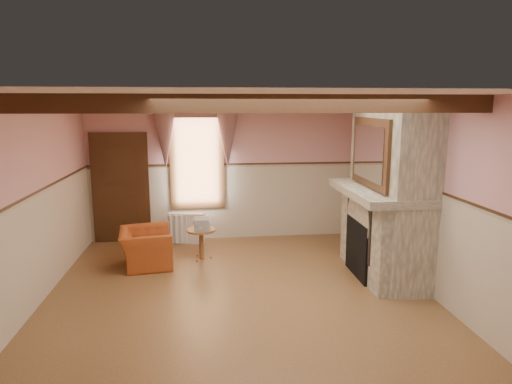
{
  "coord_description": "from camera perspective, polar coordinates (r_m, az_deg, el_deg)",
  "views": [
    {
      "loc": [
        -0.44,
        -6.11,
        2.68
      ],
      "look_at": [
        0.34,
        0.8,
        1.36
      ],
      "focal_mm": 32.0,
      "sensor_mm": 36.0,
      "label": 1
    }
  ],
  "objects": [
    {
      "name": "ceiling_beam_back",
      "position": [
        7.32,
        -3.01,
        10.9
      ],
      "size": [
        5.5,
        0.18,
        0.2
      ],
      "primitive_type": "cube",
      "color": "black",
      "rests_on": "ceiling"
    },
    {
      "name": "window_drapes",
      "position": [
        9.0,
        -7.49,
        7.94
      ],
      "size": [
        1.3,
        0.14,
        1.4
      ],
      "primitive_type": "cube",
      "color": "gray",
      "rests_on": "wall_back"
    },
    {
      "name": "book_stack",
      "position": [
        8.02,
        -6.81,
        -3.97
      ],
      "size": [
        0.26,
        0.32,
        0.2
      ],
      "primitive_type": "cube",
      "rotation": [
        0.0,
        0.0,
        -0.01
      ],
      "color": "#B7AD8C",
      "rests_on": "side_table"
    },
    {
      "name": "side_table",
      "position": [
        8.15,
        -6.85,
        -6.49
      ],
      "size": [
        0.63,
        0.63,
        0.55
      ],
      "primitive_type": "cylinder",
      "rotation": [
        0.0,
        0.0,
        0.3
      ],
      "color": "brown",
      "rests_on": "floor"
    },
    {
      "name": "radiator",
      "position": [
        9.13,
        -8.68,
        -4.47
      ],
      "size": [
        0.72,
        0.31,
        0.6
      ],
      "primitive_type": "cube",
      "rotation": [
        0.0,
        0.0,
        -0.19
      ],
      "color": "silver",
      "rests_on": "floor"
    },
    {
      "name": "mantel",
      "position": [
        7.35,
        15.15,
        0.03
      ],
      "size": [
        1.05,
        2.05,
        0.12
      ],
      "primitive_type": "cube",
      "color": "gray",
      "rests_on": "fireplace"
    },
    {
      "name": "chair_rail",
      "position": [
        6.24,
        -2.24,
        -0.15
      ],
      "size": [
        5.5,
        6.0,
        0.08
      ],
      "primitive_type": null,
      "color": "black",
      "rests_on": "wainscot"
    },
    {
      "name": "candle_red",
      "position": [
        6.71,
        17.31,
        0.14
      ],
      "size": [
        0.06,
        0.06,
        0.16
      ],
      "primitive_type": "cylinder",
      "color": "#B41816",
      "rests_on": "mantel"
    },
    {
      "name": "jar_yellow",
      "position": [
        7.15,
        15.77,
        0.69
      ],
      "size": [
        0.06,
        0.06,
        0.12
      ],
      "primitive_type": "cylinder",
      "color": "yellow",
      "rests_on": "mantel"
    },
    {
      "name": "window",
      "position": [
        9.14,
        -7.39,
        4.21
      ],
      "size": [
        1.06,
        0.08,
        2.02
      ],
      "primitive_type": "cube",
      "color": "white",
      "rests_on": "wall_back"
    },
    {
      "name": "wall_right",
      "position": [
        7.01,
        20.79,
        -0.47
      ],
      "size": [
        0.02,
        6.0,
        2.8
      ],
      "primitive_type": "cube",
      "color": "#CD8E90",
      "rests_on": "floor"
    },
    {
      "name": "bowl",
      "position": [
        7.26,
        15.4,
        0.73
      ],
      "size": [
        0.35,
        0.35,
        0.09
      ],
      "primitive_type": "imported",
      "color": "brown",
      "rests_on": "mantel"
    },
    {
      "name": "wall_left",
      "position": [
        6.65,
        -26.57,
        -1.48
      ],
      "size": [
        0.02,
        6.0,
        2.8
      ],
      "primitive_type": "cube",
      "color": "#CD8E90",
      "rests_on": "floor"
    },
    {
      "name": "fireplace",
      "position": [
        7.41,
        16.46,
        0.37
      ],
      "size": [
        0.85,
        2.0,
        2.8
      ],
      "primitive_type": "cube",
      "color": "gray",
      "rests_on": "floor"
    },
    {
      "name": "firebox",
      "position": [
        7.48,
        13.05,
        -6.87
      ],
      "size": [
        0.2,
        0.95,
        0.9
      ],
      "primitive_type": "cube",
      "color": "black",
      "rests_on": "floor"
    },
    {
      "name": "oil_lamp",
      "position": [
        7.88,
        13.59,
        2.29
      ],
      "size": [
        0.11,
        0.11,
        0.28
      ],
      "primitive_type": "cylinder",
      "color": "gold",
      "rests_on": "mantel"
    },
    {
      "name": "ceiling_beam_front",
      "position": [
        4.93,
        -1.29,
        10.98
      ],
      "size": [
        5.5,
        0.18,
        0.2
      ],
      "primitive_type": "cube",
      "color": "black",
      "rests_on": "ceiling"
    },
    {
      "name": "wall_back",
      "position": [
        9.21,
        -3.61,
        2.76
      ],
      "size": [
        5.5,
        0.02,
        2.8
      ],
      "primitive_type": "cube",
      "color": "#CD8E90",
      "rests_on": "floor"
    },
    {
      "name": "overmantel_mirror",
      "position": [
        7.2,
        14.01,
        4.78
      ],
      "size": [
        0.06,
        1.44,
        1.04
      ],
      "primitive_type": "cube",
      "color": "silver",
      "rests_on": "fireplace"
    },
    {
      "name": "ceiling",
      "position": [
        6.13,
        -2.33,
        11.87
      ],
      "size": [
        5.5,
        6.0,
        0.01
      ],
      "primitive_type": "cube",
      "color": "silver",
      "rests_on": "wall_back"
    },
    {
      "name": "wainscot",
      "position": [
        6.42,
        -2.19,
        -6.74
      ],
      "size": [
        5.5,
        6.0,
        1.5
      ],
      "primitive_type": null,
      "color": "#BEAC98",
      "rests_on": "floor"
    },
    {
      "name": "floor",
      "position": [
        6.69,
        -2.14,
        -12.88
      ],
      "size": [
        5.5,
        6.0,
        0.01
      ],
      "primitive_type": "cube",
      "color": "brown",
      "rests_on": "ground"
    },
    {
      "name": "armchair",
      "position": [
        7.99,
        -13.59,
        -6.78
      ],
      "size": [
        0.97,
        1.07,
        0.63
      ],
      "primitive_type": "imported",
      "rotation": [
        0.0,
        0.0,
        1.71
      ],
      "color": "#994219",
      "rests_on": "floor"
    },
    {
      "name": "wall_front",
      "position": [
        3.39,
        1.6,
        -11.43
      ],
      "size": [
        5.5,
        0.02,
        2.8
      ],
      "primitive_type": "cube",
      "color": "#CD8E90",
      "rests_on": "floor"
    },
    {
      "name": "door",
      "position": [
        9.34,
        -16.54,
        0.27
      ],
      "size": [
        1.1,
        0.1,
        2.1
      ],
      "primitive_type": "cube",
      "color": "black",
      "rests_on": "floor"
    },
    {
      "name": "mantel_clock",
      "position": [
        8.07,
        13.13,
        2.21
      ],
      "size": [
        0.14,
        0.24,
        0.2
      ],
      "primitive_type": "cube",
      "color": "black",
      "rests_on": "mantel"
    }
  ]
}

